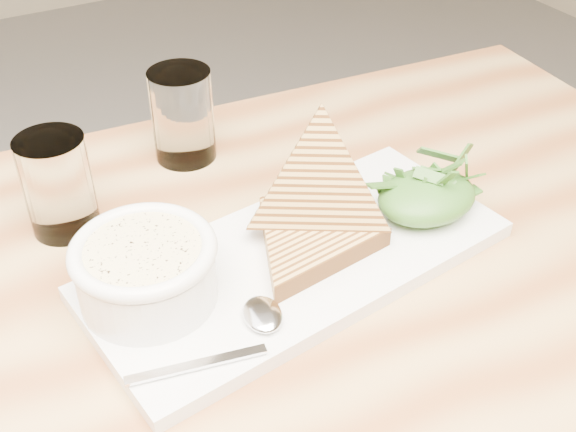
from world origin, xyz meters
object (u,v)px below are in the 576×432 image
soup_bowl (147,277)px  glass_near (58,185)px  platter (298,260)px  table_top (235,352)px  glass_far (183,115)px

soup_bowl → glass_near: 0.17m
platter → soup_bowl: bearing=175.2°
table_top → soup_bowl: bearing=127.4°
table_top → glass_far: size_ratio=10.97×
table_top → glass_near: size_ratio=11.38×
table_top → soup_bowl: 0.11m
table_top → soup_bowl: (-0.05, 0.07, 0.06)m
table_top → glass_near: (-0.09, 0.23, 0.07)m
glass_near → glass_far: glass_far is taller
glass_far → soup_bowl: bearing=-119.6°
table_top → glass_near: glass_near is taller
platter → table_top: bearing=-150.3°
table_top → platter: platter is taller
soup_bowl → platter: bearing=-4.8°
soup_bowl → table_top: bearing=-52.6°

